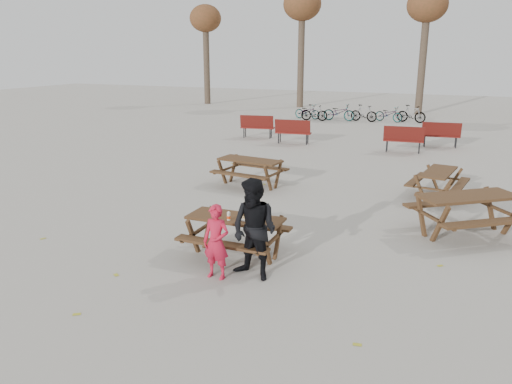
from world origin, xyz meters
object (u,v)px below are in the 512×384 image
at_px(child, 216,242).
at_px(picnic_table_far, 438,184).
at_px(adult, 254,230).
at_px(main_picnic_table, 235,226).
at_px(soda_bottle, 229,217).
at_px(picnic_table_east, 466,215).
at_px(picnic_table_north, 250,173).
at_px(food_tray, 245,220).

height_order(child, picnic_table_far, child).
bearing_deg(adult, main_picnic_table, 146.05).
height_order(child, adult, adult).
height_order(soda_bottle, picnic_table_east, soda_bottle).
relative_size(main_picnic_table, picnic_table_far, 1.07).
relative_size(picnic_table_north, picnic_table_far, 1.09).
bearing_deg(adult, picnic_table_far, 80.77).
distance_m(child, picnic_table_north, 6.10).
height_order(main_picnic_table, picnic_table_far, main_picnic_table).
bearing_deg(food_tray, adult, -53.79).
distance_m(main_picnic_table, picnic_table_far, 6.55).
bearing_deg(picnic_table_east, child, -172.17).
bearing_deg(picnic_table_far, adult, 166.71).
bearing_deg(child, picnic_table_far, 65.37).
xyz_separation_m(main_picnic_table, child, (0.11, -1.00, 0.07)).
height_order(soda_bottle, picnic_table_north, soda_bottle).
distance_m(soda_bottle, adult, 0.91).
bearing_deg(soda_bottle, child, -79.75).
relative_size(child, adult, 0.75).
xyz_separation_m(soda_bottle, picnic_table_north, (-1.76, 5.02, -0.45)).
bearing_deg(soda_bottle, picnic_table_north, 109.29).
distance_m(soda_bottle, picnic_table_far, 6.77).
distance_m(soda_bottle, picnic_table_north, 5.33).
bearing_deg(soda_bottle, picnic_table_east, 37.45).
relative_size(soda_bottle, adult, 0.10).
distance_m(child, picnic_table_east, 5.51).
bearing_deg(adult, food_tray, 138.88).
distance_m(child, adult, 0.68).
height_order(food_tray, soda_bottle, soda_bottle).
xyz_separation_m(child, picnic_table_north, (-1.90, 5.80, -0.26)).
relative_size(main_picnic_table, adult, 1.03).
xyz_separation_m(soda_bottle, child, (0.14, -0.78, -0.19)).
distance_m(adult, picnic_table_east, 4.93).
bearing_deg(picnic_table_far, picnic_table_east, -156.66).
bearing_deg(main_picnic_table, adult, -46.61).
xyz_separation_m(soda_bottle, adult, (0.74, -0.53, 0.03)).
bearing_deg(food_tray, main_picnic_table, 153.82).
height_order(main_picnic_table, child, child).
height_order(main_picnic_table, food_tray, food_tray).
relative_size(picnic_table_east, picnic_table_far, 1.23).
distance_m(main_picnic_table, adult, 1.07).
bearing_deg(soda_bottle, food_tray, 18.72).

